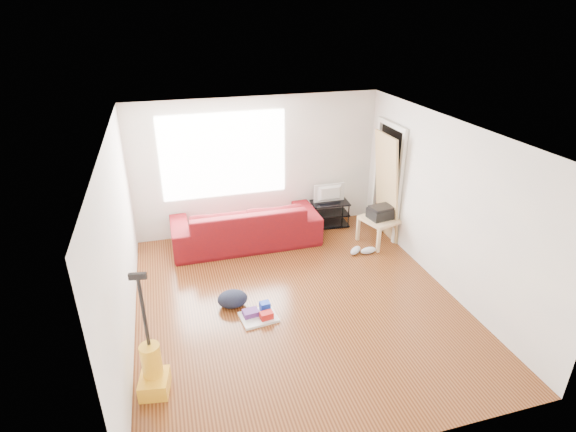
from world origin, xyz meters
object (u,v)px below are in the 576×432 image
object	(u,v)px
backpack	(233,306)
bucket	(283,246)
sofa	(247,243)
side_table	(380,222)
tv_stand	(329,213)
vacuum	(153,370)
cleaning_tray	(259,314)

from	to	relation	value
backpack	bucket	bearing A→B (deg)	54.81
sofa	side_table	xyz separation A→B (m)	(2.31, -0.61, 0.40)
sofa	bucket	size ratio (longest dim) A/B	8.49
tv_stand	side_table	world-z (taller)	tv_stand
sofa	bucket	world-z (taller)	sofa
side_table	bucket	world-z (taller)	side_table
sofa	vacuum	distance (m)	3.50
tv_stand	bucket	size ratio (longest dim) A/B	2.42
sofa	cleaning_tray	xyz separation A→B (m)	(-0.25, -2.16, 0.05)
cleaning_tray	backpack	size ratio (longest dim) A/B	1.22
side_table	bucket	xyz separation A→B (m)	(-1.70, 0.32, -0.40)
side_table	vacuum	distance (m)	4.66
sofa	side_table	distance (m)	2.43
tv_stand	cleaning_tray	xyz separation A→B (m)	(-1.94, -2.43, -0.20)
backpack	side_table	bearing A→B (deg)	24.99
sofa	side_table	world-z (taller)	side_table
sofa	backpack	world-z (taller)	sofa
tv_stand	side_table	bearing A→B (deg)	-51.15
tv_stand	backpack	distance (m)	3.06
sofa	tv_stand	xyz separation A→B (m)	(1.69, 0.27, 0.25)
sofa	bucket	bearing A→B (deg)	154.03
cleaning_tray	vacuum	size ratio (longest dim) A/B	0.35
backpack	cleaning_tray	bearing A→B (deg)	-47.82
cleaning_tray	backpack	world-z (taller)	cleaning_tray
bucket	backpack	distance (m)	1.89
tv_stand	bucket	bearing A→B (deg)	-148.57
cleaning_tray	vacuum	xyz separation A→B (m)	(-1.39, -0.92, 0.22)
cleaning_tray	vacuum	world-z (taller)	vacuum
side_table	cleaning_tray	xyz separation A→B (m)	(-2.56, -1.55, -0.35)
bucket	side_table	bearing A→B (deg)	-10.55
bucket	backpack	xyz separation A→B (m)	(-1.16, -1.50, 0.00)
side_table	bucket	size ratio (longest dim) A/B	2.41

